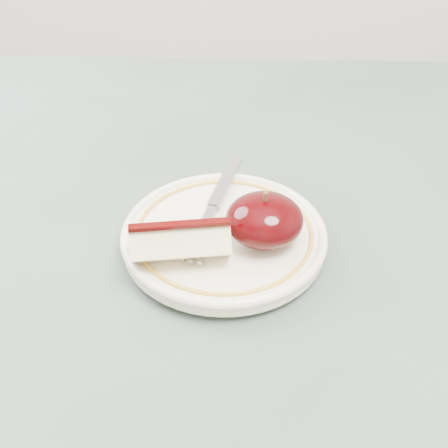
{
  "coord_description": "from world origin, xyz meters",
  "views": [
    {
      "loc": [
        0.07,
        -0.39,
        1.12
      ],
      "look_at": [
        0.05,
        0.04,
        0.78
      ],
      "focal_mm": 50.0,
      "sensor_mm": 36.0,
      "label": 1
    }
  ],
  "objects_px": {
    "plate": "(224,236)",
    "apple_half": "(264,220)",
    "fork": "(213,208)",
    "table": "(169,343)"
  },
  "relations": [
    {
      "from": "table",
      "to": "plate",
      "type": "xyz_separation_m",
      "value": [
        0.05,
        0.04,
        0.1
      ]
    },
    {
      "from": "apple_half",
      "to": "fork",
      "type": "relative_size",
      "value": 0.42
    },
    {
      "from": "plate",
      "to": "apple_half",
      "type": "xyz_separation_m",
      "value": [
        0.04,
        -0.01,
        0.03
      ]
    },
    {
      "from": "table",
      "to": "plate",
      "type": "height_order",
      "value": "plate"
    },
    {
      "from": "table",
      "to": "apple_half",
      "type": "distance_m",
      "value": 0.16
    },
    {
      "from": "table",
      "to": "apple_half",
      "type": "xyz_separation_m",
      "value": [
        0.09,
        0.03,
        0.13
      ]
    },
    {
      "from": "table",
      "to": "apple_half",
      "type": "relative_size",
      "value": 13.27
    },
    {
      "from": "plate",
      "to": "fork",
      "type": "height_order",
      "value": "fork"
    },
    {
      "from": "table",
      "to": "fork",
      "type": "distance_m",
      "value": 0.14
    },
    {
      "from": "table",
      "to": "apple_half",
      "type": "height_order",
      "value": "apple_half"
    }
  ]
}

